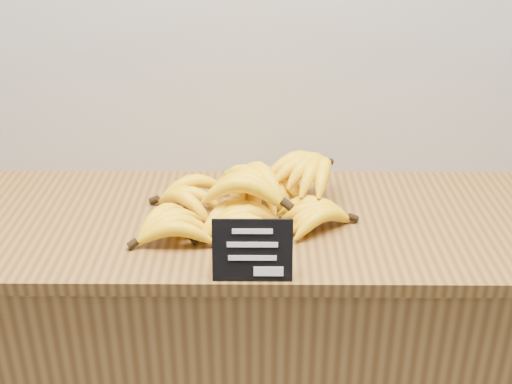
# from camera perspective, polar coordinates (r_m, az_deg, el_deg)

# --- Properties ---
(counter) EXTENTS (1.53, 0.50, 0.90)m
(counter) POSITION_cam_1_polar(r_m,az_deg,el_deg) (1.77, 0.01, -15.96)
(counter) COLOR olive
(counter) RESTS_ON ground
(counter_top) EXTENTS (1.56, 0.54, 0.03)m
(counter_top) POSITION_cam_1_polar(r_m,az_deg,el_deg) (1.49, 0.01, -2.73)
(counter_top) COLOR brown
(counter_top) RESTS_ON counter
(chalkboard_sign) EXTENTS (0.16, 0.03, 0.12)m
(chalkboard_sign) POSITION_cam_1_polar(r_m,az_deg,el_deg) (1.24, -0.32, -5.21)
(chalkboard_sign) COLOR black
(chalkboard_sign) RESTS_ON counter_top
(banana_pile) EXTENTS (0.51, 0.34, 0.13)m
(banana_pile) POSITION_cam_1_polar(r_m,az_deg,el_deg) (1.46, -0.43, -0.52)
(banana_pile) COLOR yellow
(banana_pile) RESTS_ON counter_top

